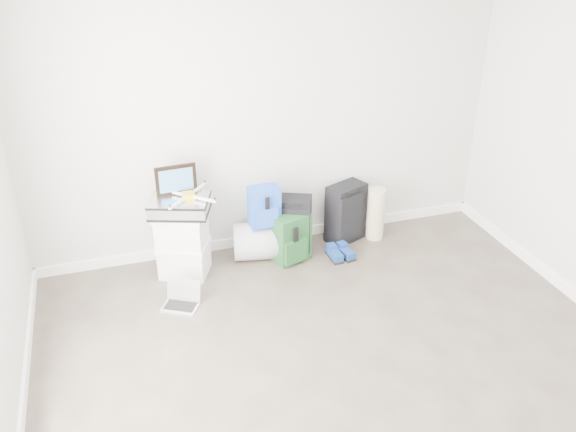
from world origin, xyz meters
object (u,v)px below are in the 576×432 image
object	(u,v)px
carry_on	(346,213)
laptop	(182,300)
briefcase	(180,206)
duffel_bag	(264,241)
large_suitcase	(291,226)
boxes_stack	(183,243)

from	to	relation	value
carry_on	laptop	xyz separation A→B (m)	(-1.76, -0.62, -0.25)
briefcase	duffel_bag	world-z (taller)	briefcase
duffel_bag	carry_on	world-z (taller)	carry_on
laptop	briefcase	bearing A→B (deg)	106.93
briefcase	large_suitcase	world-z (taller)	briefcase
large_suitcase	laptop	bearing A→B (deg)	-130.95
duffel_bag	large_suitcase	xyz separation A→B (m)	(0.28, 0.01, 0.12)
boxes_stack	large_suitcase	distance (m)	1.06
duffel_bag	carry_on	distance (m)	0.89
boxes_stack	carry_on	xyz separation A→B (m)	(1.65, 0.13, -0.01)
briefcase	duffel_bag	distance (m)	0.94
boxes_stack	large_suitcase	world-z (taller)	boxes_stack
large_suitcase	briefcase	bearing A→B (deg)	-153.16
large_suitcase	laptop	size ratio (longest dim) A/B	1.61
briefcase	carry_on	xyz separation A→B (m)	(1.65, 0.13, -0.40)
boxes_stack	briefcase	bearing A→B (deg)	-65.52
briefcase	duffel_bag	bearing A→B (deg)	22.94
duffel_bag	large_suitcase	bearing A→B (deg)	13.35
boxes_stack	laptop	world-z (taller)	boxes_stack
large_suitcase	carry_on	bearing A→B (deg)	30.48
laptop	carry_on	bearing A→B (deg)	48.95
carry_on	laptop	size ratio (longest dim) A/B	1.65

